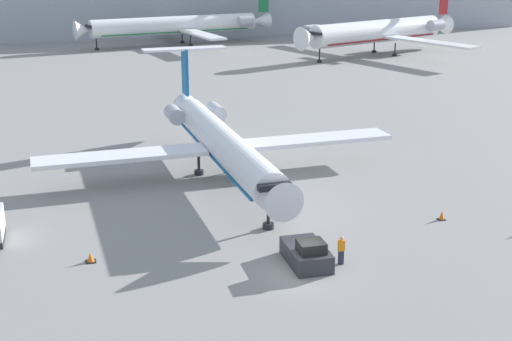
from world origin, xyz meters
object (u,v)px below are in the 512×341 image
airplane_main (221,141)px  traffic_cone_left (91,258)px  airplane_parked_far_right (180,25)px  airplane_parked_far_left (381,31)px  worker_near_tug (341,249)px  pushback_tug (306,254)px  traffic_cone_right (442,215)px

airplane_main → traffic_cone_left: bearing=-128.1°
airplane_parked_far_right → airplane_parked_far_left: bearing=-34.6°
airplane_main → worker_near_tug: bearing=-80.0°
airplane_main → airplane_parked_far_right: 82.54m
pushback_tug → traffic_cone_left: bearing=163.8°
pushback_tug → airplane_parked_far_left: airplane_parked_far_left is taller
airplane_main → airplane_parked_far_left: 73.04m
airplane_main → airplane_parked_far_right: size_ratio=0.78×
airplane_main → worker_near_tug: airplane_main is taller
airplane_main → pushback_tug: size_ratio=7.65×
pushback_tug → worker_near_tug: (2.04, -0.59, 0.30)m
worker_near_tug → airplane_parked_far_right: size_ratio=0.05×
airplane_main → traffic_cone_left: size_ratio=47.69×
airplane_main → traffic_cone_right: (13.04, -13.94, -2.70)m
traffic_cone_left → traffic_cone_right: bearing=1.7°
airplane_parked_far_left → airplane_parked_far_right: bearing=145.4°
airplane_parked_far_right → traffic_cone_right: bearing=-88.1°
airplane_parked_far_left → traffic_cone_right: bearing=-111.2°
worker_near_tug → airplane_parked_far_right: airplane_parked_far_right is taller
traffic_cone_right → airplane_parked_far_right: bearing=91.9°
pushback_tug → airplane_parked_far_left: bearing=62.7°
pushback_tug → airplane_parked_far_right: size_ratio=0.10×
airplane_main → traffic_cone_right: bearing=-46.9°
traffic_cone_left → airplane_parked_far_right: 99.02m
worker_near_tug → traffic_cone_left: (-14.87, 4.31, -0.70)m
traffic_cone_right → airplane_parked_far_right: size_ratio=0.02×
pushback_tug → worker_near_tug: size_ratio=2.17×
airplane_main → airplane_parked_far_right: airplane_parked_far_right is taller
pushback_tug → traffic_cone_left: 13.37m
traffic_cone_left → traffic_cone_right: size_ratio=0.94×
worker_near_tug → airplane_parked_far_right: 101.19m
pushback_tug → airplane_parked_far_left: size_ratio=0.11×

